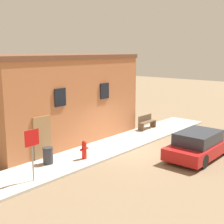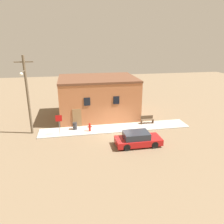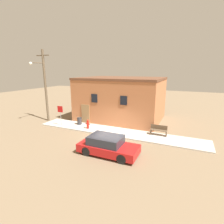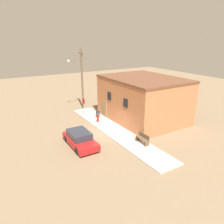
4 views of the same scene
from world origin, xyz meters
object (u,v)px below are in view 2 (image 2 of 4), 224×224
object	(u,v)px
fire_hydrant	(90,127)
parked_car	(138,139)
bench	(147,120)
utility_pole	(27,94)
trash_bin	(75,126)
stop_sign	(59,121)

from	to	relation	value
fire_hydrant	parked_car	xyz separation A→B (m)	(4.14, -3.97, 0.08)
bench	parked_car	xyz separation A→B (m)	(-2.72, -5.05, 0.08)
utility_pole	parked_car	bearing A→B (deg)	-24.79
fire_hydrant	trash_bin	bearing A→B (deg)	153.00
bench	trash_bin	world-z (taller)	bench
fire_hydrant	stop_sign	size ratio (longest dim) A/B	0.43
utility_pole	trash_bin	bearing A→B (deg)	0.61
trash_bin	utility_pole	distance (m)	5.94
bench	parked_car	size ratio (longest dim) A/B	0.35
bench	utility_pole	world-z (taller)	utility_pole
fire_hydrant	utility_pole	xyz separation A→B (m)	(-6.08, 0.75, 3.79)
fire_hydrant	utility_pole	size ratio (longest dim) A/B	0.11
fire_hydrant	stop_sign	distance (m)	3.32
stop_sign	parked_car	xyz separation A→B (m)	(7.28, -3.66, -0.94)
parked_car	stop_sign	bearing A→B (deg)	153.33
parked_car	trash_bin	bearing A→B (deg)	140.08
trash_bin	parked_car	xyz separation A→B (m)	(5.70, -4.77, 0.14)
trash_bin	utility_pole	xyz separation A→B (m)	(-4.52, -0.05, 3.86)
utility_pole	parked_car	size ratio (longest dim) A/B	1.90
bench	trash_bin	bearing A→B (deg)	-178.05
bench	utility_pole	bearing A→B (deg)	-178.52
fire_hydrant	bench	size ratio (longest dim) A/B	0.62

